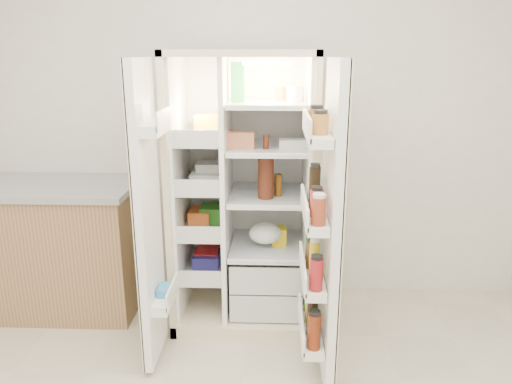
{
  "coord_description": "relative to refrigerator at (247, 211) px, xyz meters",
  "views": [
    {
      "loc": [
        0.16,
        -1.47,
        1.78
      ],
      "look_at": [
        0.06,
        1.25,
        1.0
      ],
      "focal_mm": 34.0,
      "sensor_mm": 36.0,
      "label": 1
    }
  ],
  "objects": [
    {
      "name": "fridge_door",
      "position": [
        0.47,
        -0.69,
        0.13
      ],
      "size": [
        0.17,
        0.58,
        1.72
      ],
      "color": "white",
      "rests_on": "floor"
    },
    {
      "name": "refrigerator",
      "position": [
        0.0,
        0.0,
        0.0
      ],
      "size": [
        0.92,
        0.7,
        1.8
      ],
      "color": "beige",
      "rests_on": "floor"
    },
    {
      "name": "kitchen_counter",
      "position": [
        -1.4,
        0.01,
        -0.28
      ],
      "size": [
        1.27,
        0.68,
        0.92
      ],
      "color": "#A37151",
      "rests_on": "floor"
    },
    {
      "name": "freezer_door",
      "position": [
        -0.51,
        -0.6,
        0.15
      ],
      "size": [
        0.15,
        0.4,
        1.72
      ],
      "color": "white",
      "rests_on": "floor"
    },
    {
      "name": "wall_back",
      "position": [
        0.02,
        0.35,
        0.61
      ],
      "size": [
        4.0,
        0.02,
        2.7
      ],
      "primitive_type": "cube",
      "color": "silver",
      "rests_on": "floor"
    }
  ]
}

